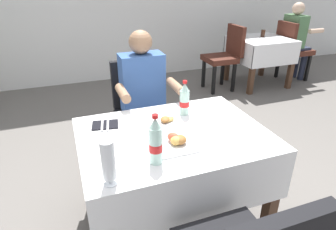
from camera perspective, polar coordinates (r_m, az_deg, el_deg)
ground_plane at (r=2.31m, az=3.87°, el=-19.90°), size 11.00×11.00×0.00m
main_dining_table at (r=1.93m, az=1.04°, el=-7.93°), size 1.18×0.87×0.75m
chair_far_diner_seat at (r=2.63m, az=-5.49°, el=1.10°), size 0.44×0.50×0.97m
seated_diner_far at (r=2.48m, az=-4.63°, el=3.46°), size 0.50×0.46×1.26m
plate_near_camera at (r=1.70m, az=1.37°, el=-5.25°), size 0.24×0.24×0.07m
plate_far_diner at (r=1.95m, az=-0.57°, el=-1.31°), size 0.24×0.24×0.05m
beer_glass_left at (r=1.39m, az=-11.57°, el=-9.19°), size 0.07×0.07×0.24m
cola_bottle_primary at (r=1.51m, az=-2.44°, el=-5.32°), size 0.07×0.07×0.28m
cola_bottle_secondary at (r=2.04m, az=3.24°, el=2.99°), size 0.07×0.07×0.25m
napkin_cutlery_set at (r=1.97m, az=-12.20°, el=-1.85°), size 0.19×0.20×0.01m
background_dining_table at (r=4.94m, az=17.55°, el=11.94°), size 0.84×0.82×0.75m
background_chair_left at (r=4.60m, az=11.14°, el=11.62°), size 0.50×0.44×0.97m
background_chair_right at (r=5.34m, az=23.06°, el=12.05°), size 0.50×0.44×0.97m
background_patron at (r=5.35m, az=23.76°, el=13.68°), size 0.46×0.50×1.26m
background_table_tumbler at (r=5.01m, az=18.09°, el=14.96°), size 0.06×0.06×0.11m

